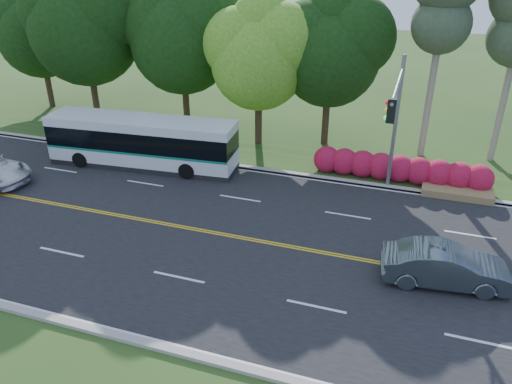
% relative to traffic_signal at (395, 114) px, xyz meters
% --- Properties ---
extents(ground, '(120.00, 120.00, 0.00)m').
position_rel_traffic_signal_xyz_m(ground, '(-6.49, -5.40, -4.67)').
color(ground, '#264517').
rests_on(ground, ground).
extents(road, '(60.00, 14.00, 0.02)m').
position_rel_traffic_signal_xyz_m(road, '(-6.49, -5.40, -4.66)').
color(road, black).
rests_on(road, ground).
extents(curb_north, '(60.00, 0.30, 0.15)m').
position_rel_traffic_signal_xyz_m(curb_north, '(-6.49, 1.75, -4.60)').
color(curb_north, '#A5A095').
rests_on(curb_north, ground).
extents(curb_south, '(60.00, 0.30, 0.15)m').
position_rel_traffic_signal_xyz_m(curb_south, '(-6.49, -12.55, -4.60)').
color(curb_south, '#A5A095').
rests_on(curb_south, ground).
extents(grass_verge, '(60.00, 4.00, 0.10)m').
position_rel_traffic_signal_xyz_m(grass_verge, '(-6.49, 3.60, -4.62)').
color(grass_verge, '#264517').
rests_on(grass_verge, ground).
extents(lane_markings, '(57.60, 13.82, 0.00)m').
position_rel_traffic_signal_xyz_m(lane_markings, '(-6.59, -5.40, -4.65)').
color(lane_markings, gold).
rests_on(lane_markings, road).
extents(tree_row, '(44.70, 9.10, 13.84)m').
position_rel_traffic_signal_xyz_m(tree_row, '(-11.65, 6.73, 2.06)').
color(tree_row, '#2D2214').
rests_on(tree_row, ground).
extents(bougainvillea_hedge, '(9.50, 2.25, 1.50)m').
position_rel_traffic_signal_xyz_m(bougainvillea_hedge, '(0.69, 2.75, -3.95)').
color(bougainvillea_hedge, maroon).
rests_on(bougainvillea_hedge, ground).
extents(traffic_signal, '(0.42, 6.10, 7.00)m').
position_rel_traffic_signal_xyz_m(traffic_signal, '(0.00, 0.00, 0.00)').
color(traffic_signal, gray).
rests_on(traffic_signal, ground).
extents(transit_bus, '(11.06, 3.25, 2.85)m').
position_rel_traffic_signal_xyz_m(transit_bus, '(-13.75, 0.22, -3.24)').
color(transit_bus, silver).
rests_on(transit_bus, road).
extents(sedan, '(4.91, 2.24, 1.56)m').
position_rel_traffic_signal_xyz_m(sedan, '(2.82, -5.98, -3.87)').
color(sedan, slate).
rests_on(sedan, road).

